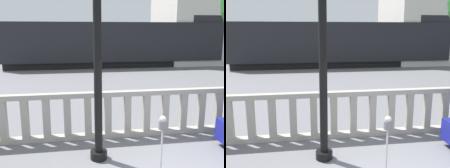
# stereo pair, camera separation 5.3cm
# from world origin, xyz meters

# --- Properties ---
(balustrade) EXTENTS (12.45, 0.24, 1.41)m
(balustrade) POSITION_xyz_m (-0.00, 2.81, 0.70)
(balustrade) COLOR #9E998E
(balustrade) RESTS_ON ground
(lamppost) EXTENTS (0.42, 0.42, 6.08)m
(lamppost) POSITION_xyz_m (-1.58, 1.56, 3.01)
(lamppost) COLOR black
(lamppost) RESTS_ON ground
(parking_meter) EXTENTS (0.18, 0.18, 1.31)m
(parking_meter) POSITION_xyz_m (-0.22, 0.82, 1.06)
(parking_meter) COLOR silver
(parking_meter) RESTS_ON ground
(train_near) EXTENTS (18.76, 2.67, 4.42)m
(train_near) POSITION_xyz_m (1.62, 17.50, 2.01)
(train_near) COLOR black
(train_near) RESTS_ON ground
(train_far) EXTENTS (25.21, 2.76, 3.89)m
(train_far) POSITION_xyz_m (-4.82, 28.65, 1.73)
(train_far) COLOR black
(train_far) RESTS_ON ground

